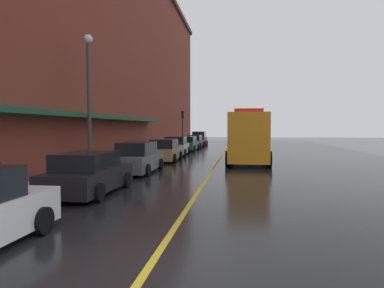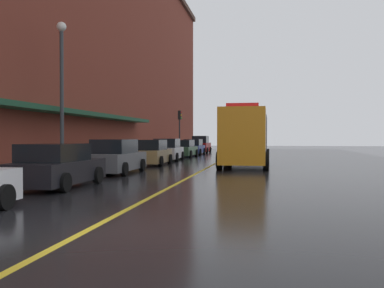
# 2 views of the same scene
# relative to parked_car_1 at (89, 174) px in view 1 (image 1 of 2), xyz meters

# --- Properties ---
(ground_plane) EXTENTS (112.00, 112.00, 0.00)m
(ground_plane) POSITION_rel_parked_car_1_xyz_m (3.98, 18.42, -0.74)
(ground_plane) COLOR black
(sidewalk_left) EXTENTS (2.40, 70.00, 0.15)m
(sidewalk_left) POSITION_rel_parked_car_1_xyz_m (-2.22, 18.42, -0.66)
(sidewalk_left) COLOR #ADA8A0
(sidewalk_left) RESTS_ON ground
(lane_center_stripe) EXTENTS (0.16, 70.00, 0.01)m
(lane_center_stripe) POSITION_rel_parked_car_1_xyz_m (3.98, 18.42, -0.73)
(lane_center_stripe) COLOR gold
(lane_center_stripe) RESTS_ON ground
(brick_building_left) EXTENTS (14.92, 64.00, 19.48)m
(brick_building_left) POSITION_rel_parked_car_1_xyz_m (-10.29, 17.41, 9.01)
(brick_building_left) COLOR maroon
(brick_building_left) RESTS_ON ground
(parked_car_1) EXTENTS (2.14, 4.49, 1.55)m
(parked_car_1) POSITION_rel_parked_car_1_xyz_m (0.00, 0.00, 0.00)
(parked_car_1) COLOR black
(parked_car_1) RESTS_ON ground
(parked_car_2) EXTENTS (2.02, 4.79, 1.67)m
(parked_car_2) POSITION_rel_parked_car_1_xyz_m (0.05, 6.04, 0.05)
(parked_car_2) COLOR #595B60
(parked_car_2) RESTS_ON ground
(parked_car_3) EXTENTS (2.15, 4.37, 1.61)m
(parked_car_3) POSITION_rel_parked_car_1_xyz_m (0.10, 12.39, 0.02)
(parked_car_3) COLOR #A5844C
(parked_car_3) RESTS_ON ground
(parked_car_4) EXTENTS (2.17, 4.42, 1.66)m
(parked_car_4) POSITION_rel_parked_car_1_xyz_m (-0.03, 17.71, 0.04)
(parked_car_4) COLOR silver
(parked_car_4) RESTS_ON ground
(parked_car_5) EXTENTS (2.09, 4.73, 1.53)m
(parked_car_5) POSITION_rel_parked_car_1_xyz_m (0.04, 23.70, -0.01)
(parked_car_5) COLOR #2D5133
(parked_car_5) RESTS_ON ground
(parked_car_6) EXTENTS (2.01, 4.20, 1.56)m
(parked_car_6) POSITION_rel_parked_car_1_xyz_m (0.08, 28.94, 0.00)
(parked_car_6) COLOR navy
(parked_car_6) RESTS_ON ground
(parked_car_7) EXTENTS (2.00, 4.17, 1.91)m
(parked_car_7) POSITION_rel_parked_car_1_xyz_m (0.09, 33.82, 0.14)
(parked_car_7) COLOR maroon
(parked_car_7) RESTS_ON ground
(utility_truck) EXTENTS (2.90, 8.14, 3.62)m
(utility_truck) POSITION_rel_parked_car_1_xyz_m (6.10, 12.21, 0.99)
(utility_truck) COLOR orange
(utility_truck) RESTS_ON ground
(parking_meter_0) EXTENTS (0.14, 0.18, 1.33)m
(parking_meter_0) POSITION_rel_parked_car_1_xyz_m (-1.37, 6.50, 0.32)
(parking_meter_0) COLOR #4C4C51
(parking_meter_0) RESTS_ON sidewalk_left
(parking_meter_1) EXTENTS (0.14, 0.18, 1.33)m
(parking_meter_1) POSITION_rel_parked_car_1_xyz_m (-1.37, 19.24, 0.32)
(parking_meter_1) COLOR #4C4C51
(parking_meter_1) RESTS_ON sidewalk_left
(parking_meter_2) EXTENTS (0.14, 0.18, 1.33)m
(parking_meter_2) POSITION_rel_parked_car_1_xyz_m (-1.37, 27.17, 0.32)
(parking_meter_2) COLOR #4C4C51
(parking_meter_2) RESTS_ON sidewalk_left
(parking_meter_4) EXTENTS (0.14, 0.18, 1.33)m
(parking_meter_4) POSITION_rel_parked_car_1_xyz_m (-1.37, 34.95, 0.32)
(parking_meter_4) COLOR #4C4C51
(parking_meter_4) RESTS_ON sidewalk_left
(street_lamp_left) EXTENTS (0.44, 0.44, 6.94)m
(street_lamp_left) POSITION_rel_parked_car_1_xyz_m (-1.97, 4.39, 3.66)
(street_lamp_left) COLOR #33383D
(street_lamp_left) RESTS_ON sidewalk_left
(traffic_light_near) EXTENTS (0.38, 0.36, 4.30)m
(traffic_light_near) POSITION_rel_parked_car_1_xyz_m (-1.31, 28.70, 2.42)
(traffic_light_near) COLOR #232326
(traffic_light_near) RESTS_ON sidewalk_left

